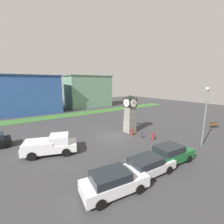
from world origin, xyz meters
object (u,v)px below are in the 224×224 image
at_px(bollard_near_tower, 132,132).
at_px(car_by_building, 170,154).
at_px(car_near_tower, 147,165).
at_px(pickup_truck, 51,145).
at_px(street_lamp_near_road, 205,113).
at_px(bollard_mid_row, 142,134).
at_px(bollard_far_row, 153,136).
at_px(bench, 214,124).
at_px(pedestrian_near_bench, 135,120).
at_px(car_navy_sedan, 114,182).
at_px(clock_tower, 130,113).

xyz_separation_m(bollard_near_tower, car_by_building, (-2.05, -6.98, 0.29)).
bearing_deg(car_near_tower, pickup_truck, 123.45).
bearing_deg(bollard_near_tower, street_lamp_near_road, -61.31).
bearing_deg(bollard_near_tower, bollard_mid_row, -78.85).
relative_size(bollard_near_tower, pickup_truck, 0.19).
bearing_deg(pickup_truck, bollard_near_tower, -4.23).
xyz_separation_m(bollard_far_row, bench, (11.95, -2.06, 0.07)).
relative_size(pedestrian_near_bench, street_lamp_near_road, 0.25).
distance_m(bollard_far_row, bench, 12.12).
xyz_separation_m(bollard_near_tower, car_near_tower, (-4.99, -7.00, 0.20)).
relative_size(bollard_mid_row, car_navy_sedan, 0.20).
xyz_separation_m(bollard_far_row, pickup_truck, (-11.10, 3.43, 0.47)).
bearing_deg(pedestrian_near_bench, bollard_near_tower, -137.75).
xyz_separation_m(car_navy_sedan, pedestrian_near_bench, (12.02, 10.54, 0.13)).
bearing_deg(bench, street_lamp_near_road, -166.11).
height_order(bollard_near_tower, bollard_mid_row, bollard_near_tower).
bearing_deg(car_navy_sedan, car_near_tower, 1.82).
height_order(bollard_mid_row, car_navy_sedan, car_navy_sedan).
distance_m(bollard_mid_row, car_near_tower, 7.69).
relative_size(car_near_tower, bench, 2.61).
height_order(bollard_mid_row, street_lamp_near_road, street_lamp_near_road).
distance_m(bollard_near_tower, bollard_far_row, 2.85).
bearing_deg(car_near_tower, car_navy_sedan, -178.18).
xyz_separation_m(clock_tower, pedestrian_near_bench, (3.13, 2.18, -1.81)).
bearing_deg(bollard_near_tower, pickup_truck, 175.77).
height_order(clock_tower, car_by_building, clock_tower).
bearing_deg(bollard_mid_row, street_lamp_near_road, -57.56).
bearing_deg(bollard_far_row, car_by_building, -125.19).
height_order(bollard_far_row, street_lamp_near_road, street_lamp_near_road).
distance_m(car_near_tower, pickup_truck, 9.29).
relative_size(car_by_building, pickup_truck, 0.82).
bearing_deg(car_near_tower, street_lamp_near_road, 0.07).
bearing_deg(bollard_near_tower, car_near_tower, -125.49).
bearing_deg(bollard_mid_row, car_by_building, -112.68).
bearing_deg(street_lamp_near_road, pedestrian_near_bench, 90.22).
relative_size(clock_tower, street_lamp_near_road, 0.81).
relative_size(clock_tower, bollard_mid_row, 5.76).
height_order(pickup_truck, pedestrian_near_bench, pickup_truck).
bearing_deg(bollard_mid_row, pedestrian_near_bench, 54.12).
distance_m(clock_tower, pedestrian_near_bench, 4.22).
distance_m(bollard_near_tower, pedestrian_near_bench, 5.13).
xyz_separation_m(bollard_mid_row, bench, (12.65, -3.33, 0.07)).
bearing_deg(street_lamp_near_road, car_near_tower, -179.93).
xyz_separation_m(car_near_tower, car_by_building, (2.94, 0.02, 0.09)).
bearing_deg(bollard_near_tower, bench, -20.12).
bearing_deg(pickup_truck, clock_tower, 2.70).
relative_size(clock_tower, car_by_building, 1.20).
bearing_deg(street_lamp_near_road, bollard_near_tower, 118.69).
xyz_separation_m(bollard_far_row, car_navy_sedan, (-9.23, -4.42, 0.31)).
distance_m(car_by_building, bench, 15.15).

